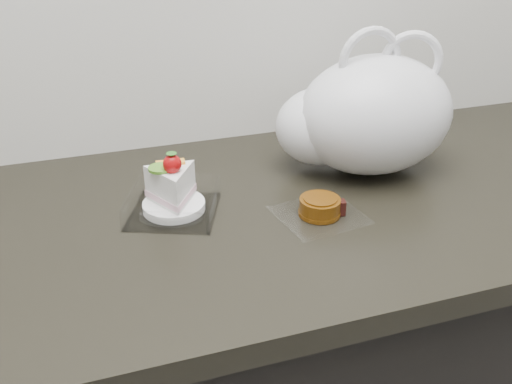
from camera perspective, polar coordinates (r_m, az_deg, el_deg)
cake_tray at (r=0.96m, az=-8.29°, el=-0.39°), size 0.19×0.19×0.11m
mooncake_wrap at (r=0.95m, az=6.46°, el=-1.61°), size 0.15×0.15×0.03m
plastic_bag at (r=1.09m, az=10.78°, el=7.48°), size 0.36×0.28×0.27m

